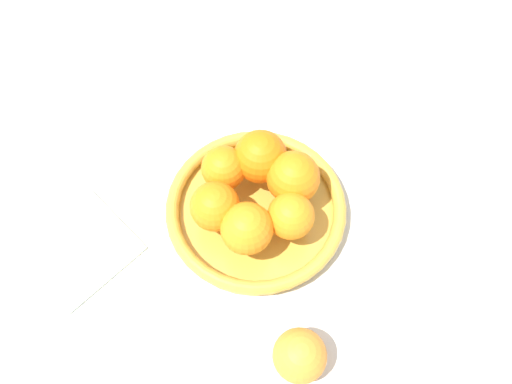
{
  "coord_description": "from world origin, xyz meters",
  "views": [
    {
      "loc": [
        -0.07,
        0.33,
        0.7
      ],
      "look_at": [
        0.0,
        0.0,
        0.07
      ],
      "focal_mm": 35.0,
      "sensor_mm": 36.0,
      "label": 1
    }
  ],
  "objects": [
    {
      "name": "ground_plane",
      "position": [
        0.0,
        0.0,
        0.0
      ],
      "size": [
        4.0,
        4.0,
        0.0
      ],
      "primitive_type": "plane",
      "color": "beige"
    },
    {
      "name": "fruit_bowl",
      "position": [
        0.0,
        0.0,
        0.02
      ],
      "size": [
        0.27,
        0.27,
        0.03
      ],
      "color": "gold",
      "rests_on": "ground_plane"
    },
    {
      "name": "orange_pile",
      "position": [
        -0.0,
        -0.0,
        0.07
      ],
      "size": [
        0.18,
        0.19,
        0.08
      ],
      "color": "orange",
      "rests_on": "fruit_bowl"
    },
    {
      "name": "stray_orange",
      "position": [
        -0.1,
        0.2,
        0.04
      ],
      "size": [
        0.07,
        0.07,
        0.07
      ],
      "primitive_type": "sphere",
      "color": "orange",
      "rests_on": "ground_plane"
    },
    {
      "name": "napkin_folded",
      "position": [
        0.24,
        0.11,
        0.0
      ],
      "size": [
        0.19,
        0.19,
        0.01
      ],
      "primitive_type": "cube",
      "rotation": [
        0.0,
        0.0,
        -0.56
      ],
      "color": "silver",
      "rests_on": "ground_plane"
    }
  ]
}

